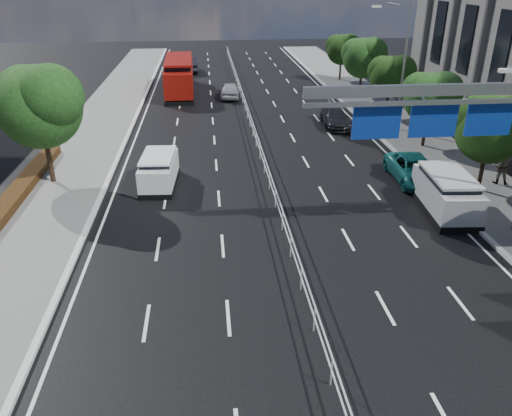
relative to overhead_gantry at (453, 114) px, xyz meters
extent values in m
cube|color=silver|center=(-6.74, 12.45, -4.61)|extent=(0.05, 85.00, 0.05)
cube|color=silver|center=(-6.74, 12.45, -5.06)|extent=(0.05, 85.00, 0.05)
cube|color=gray|center=(-1.14, -0.05, 0.99)|extent=(10.20, 0.25, 0.45)
cube|color=gray|center=(-1.14, -0.05, 0.49)|extent=(10.20, 0.18, 0.18)
cube|color=silver|center=(1.86, -0.05, 1.69)|extent=(0.60, 0.25, 0.15)
cube|color=navy|center=(1.66, 0.13, -0.31)|extent=(2.00, 0.08, 1.40)
cube|color=white|center=(1.66, 0.18, -0.31)|extent=(1.80, 0.02, 1.20)
cube|color=navy|center=(-0.74, 0.13, -0.31)|extent=(2.00, 0.08, 1.40)
cube|color=white|center=(-0.74, 0.18, -0.31)|extent=(1.80, 0.02, 1.20)
cube|color=navy|center=(-3.14, 0.13, -0.31)|extent=(2.00, 0.08, 1.40)
cube|color=white|center=(-3.14, 0.18, -0.31)|extent=(1.80, 0.02, 1.20)
cylinder|color=gray|center=(4.06, 15.95, -1.11)|extent=(0.16, 0.16, 9.00)
cylinder|color=gray|center=(2.86, 15.95, 3.19)|extent=(0.10, 2.40, 0.10)
cube|color=silver|center=(1.66, 15.95, 3.04)|extent=(0.60, 0.25, 0.15)
cylinder|color=black|center=(-18.74, 7.95, -3.86)|extent=(0.28, 0.28, 3.50)
sphere|color=#133611|center=(-18.74, 7.95, -1.27)|extent=(4.40, 4.40, 4.40)
sphere|color=#133611|center=(-17.86, 7.29, -0.57)|extent=(3.30, 3.30, 3.30)
sphere|color=#133611|center=(-19.51, 8.61, -0.71)|extent=(3.08, 3.08, 3.08)
cylinder|color=black|center=(4.46, 4.45, -4.21)|extent=(0.22, 0.22, 2.80)
sphere|color=#17320E|center=(4.46, 4.45, -2.13)|extent=(3.50, 3.50, 3.50)
sphere|color=#17320E|center=(5.16, 3.92, -1.57)|extent=(2.62, 2.62, 2.62)
sphere|color=#17320E|center=(3.85, 4.97, -1.69)|extent=(2.45, 2.45, 2.45)
cylinder|color=black|center=(4.46, 11.95, -4.26)|extent=(0.22, 0.22, 2.70)
sphere|color=#133611|center=(4.46, 11.95, -2.26)|extent=(3.30, 3.30, 3.30)
sphere|color=#133611|center=(5.12, 11.45, -1.72)|extent=(2.48, 2.48, 2.47)
sphere|color=#133611|center=(3.88, 12.44, -1.83)|extent=(2.31, 2.31, 2.31)
cylinder|color=black|center=(4.46, 19.45, -4.28)|extent=(0.21, 0.21, 2.65)
sphere|color=#17320E|center=(4.46, 19.45, -2.32)|extent=(3.20, 3.20, 3.20)
sphere|color=#17320E|center=(5.10, 18.97, -1.79)|extent=(2.40, 2.40, 2.40)
sphere|color=#17320E|center=(3.90, 19.93, -1.90)|extent=(2.24, 2.24, 2.24)
cylinder|color=black|center=(4.46, 26.95, -4.18)|extent=(0.23, 0.23, 2.85)
sphere|color=#133611|center=(4.46, 26.95, -2.07)|extent=(3.60, 3.60, 3.60)
sphere|color=#133611|center=(5.18, 26.41, -1.50)|extent=(2.70, 2.70, 2.70)
sphere|color=#133611|center=(3.83, 27.49, -1.62)|extent=(2.52, 2.52, 2.52)
cylinder|color=black|center=(4.46, 34.45, -4.31)|extent=(0.21, 0.21, 2.60)
sphere|color=#17320E|center=(4.46, 34.45, -2.38)|extent=(3.10, 3.10, 3.10)
sphere|color=#17320E|center=(5.08, 33.98, -1.86)|extent=(2.32, 2.33, 2.32)
sphere|color=#17320E|center=(3.92, 34.91, -1.97)|extent=(2.17, 2.17, 2.17)
cube|color=black|center=(-12.75, 7.11, -5.46)|extent=(2.03, 4.23, 0.29)
cube|color=white|center=(-12.75, 7.11, -4.75)|extent=(1.99, 4.14, 1.22)
cube|color=black|center=(-12.75, 7.11, -4.14)|extent=(1.78, 3.00, 0.54)
cube|color=white|center=(-12.75, 7.11, -3.87)|extent=(1.87, 3.25, 0.11)
cylinder|color=black|center=(-13.56, 5.82, -5.30)|extent=(0.29, 0.62, 0.61)
cylinder|color=black|center=(-12.10, 5.73, -5.30)|extent=(0.29, 0.62, 0.61)
cylinder|color=black|center=(-13.40, 8.49, -5.30)|extent=(0.29, 0.62, 0.61)
cylinder|color=black|center=(-11.93, 8.40, -5.30)|extent=(0.29, 0.62, 0.61)
cube|color=black|center=(-12.47, 30.44, -5.44)|extent=(2.80, 10.99, 0.33)
cube|color=maroon|center=(-12.47, 30.44, -4.04)|extent=(2.74, 10.78, 2.22)
cube|color=black|center=(-12.47, 30.44, -2.92)|extent=(2.49, 7.77, 0.98)
cube|color=maroon|center=(-12.47, 30.44, -2.43)|extent=(2.60, 8.41, 0.20)
cylinder|color=black|center=(-13.48, 26.88, -5.27)|extent=(0.30, 0.68, 0.67)
cylinder|color=black|center=(-11.34, 26.92, -5.27)|extent=(0.30, 0.68, 0.67)
cylinder|color=black|center=(-13.61, 33.96, -5.27)|extent=(0.30, 0.68, 0.67)
cylinder|color=black|center=(-11.46, 34.00, -5.27)|extent=(0.30, 0.68, 0.67)
imported|color=#9A9CA1|center=(-7.74, 27.73, -4.89)|extent=(1.97, 4.30, 1.43)
imported|color=black|center=(-11.82, 41.36, -4.78)|extent=(2.13, 5.15, 1.66)
cube|color=black|center=(1.56, 2.31, -5.44)|extent=(2.44, 4.97, 0.33)
cube|color=#9EA0A5|center=(1.56, 2.31, -4.64)|extent=(2.39, 4.88, 1.36)
cube|color=black|center=(1.56, 2.31, -3.96)|extent=(2.12, 3.55, 0.60)
cube|color=#9EA0A5|center=(1.56, 2.31, -3.66)|extent=(2.23, 3.83, 0.12)
cylinder|color=black|center=(0.59, 0.83, -5.27)|extent=(0.34, 0.70, 0.68)
cylinder|color=black|center=(2.27, 0.69, -5.27)|extent=(0.34, 0.70, 0.68)
cylinder|color=black|center=(0.85, 3.94, -5.27)|extent=(0.34, 0.70, 0.68)
cylinder|color=black|center=(2.53, 3.80, -5.27)|extent=(0.34, 0.70, 0.68)
imported|color=#166461|center=(1.56, 6.21, -4.91)|extent=(2.40, 5.03, 1.39)
imported|color=black|center=(-0.24, 17.49, -4.95)|extent=(2.14, 4.63, 1.31)
imported|color=gray|center=(6.00, 5.20, -4.48)|extent=(1.15, 1.02, 1.98)
camera|label=1|loc=(-9.97, -19.02, 5.30)|focal=35.00mm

